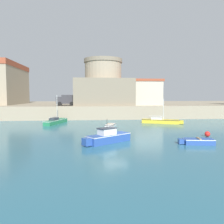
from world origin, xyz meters
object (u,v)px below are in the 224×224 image
at_px(dinghy_white_0, 110,126).
at_px(harbor_shed_mid_row, 140,92).
at_px(fortress, 103,88).
at_px(truck_on_quay, 67,100).
at_px(dinghy_blue_2, 197,141).
at_px(motorboat_blue_1, 108,137).
at_px(mooring_buoy, 207,134).
at_px(sailboat_green_3, 56,121).
at_px(sailboat_yellow_4, 161,121).

xyz_separation_m(dinghy_white_0, harbor_shed_mid_row, (7.79, 14.82, 5.18)).
height_order(fortress, truck_on_quay, fortress).
distance_m(dinghy_white_0, dinghy_blue_2, 14.24).
distance_m(motorboat_blue_1, mooring_buoy, 11.74).
relative_size(dinghy_white_0, truck_on_quay, 0.81).
distance_m(dinghy_white_0, truck_on_quay, 16.09).
xyz_separation_m(sailboat_green_3, sailboat_yellow_4, (17.61, -1.06, -0.03)).
xyz_separation_m(sailboat_green_3, fortress, (8.47, 11.83, 5.98)).
height_order(sailboat_green_3, fortress, fortress).
xyz_separation_m(mooring_buoy, truck_on_quay, (-18.25, 22.11, 3.55)).
bearing_deg(truck_on_quay, sailboat_yellow_4, -30.43).
xyz_separation_m(sailboat_green_3, truck_on_quay, (0.87, 8.77, 3.43)).
bearing_deg(truck_on_quay, harbor_shed_mid_row, 4.53).
bearing_deg(motorboat_blue_1, harbor_shed_mid_row, 70.70).
relative_size(sailboat_green_3, mooring_buoy, 10.85).
xyz_separation_m(dinghy_white_0, dinghy_blue_2, (7.44, -12.14, 0.05)).
distance_m(dinghy_white_0, mooring_buoy, 13.46).
bearing_deg(sailboat_green_3, mooring_buoy, -34.92).
distance_m(motorboat_blue_1, fortress, 27.92).
height_order(dinghy_blue_2, harbor_shed_mid_row, harbor_shed_mid_row).
relative_size(dinghy_blue_2, harbor_shed_mid_row, 0.38).
bearing_deg(sailboat_green_3, dinghy_blue_2, -46.43).
distance_m(sailboat_green_3, fortress, 15.73).
xyz_separation_m(dinghy_white_0, mooring_buoy, (10.42, -8.52, 0.06)).
bearing_deg(motorboat_blue_1, fortress, 88.08).
relative_size(sailboat_yellow_4, fortress, 0.55).
xyz_separation_m(dinghy_blue_2, mooring_buoy, (2.98, 3.62, 0.02)).
xyz_separation_m(dinghy_white_0, motorboat_blue_1, (-1.13, -10.63, 0.31)).
xyz_separation_m(sailboat_yellow_4, harbor_shed_mid_row, (-1.13, 11.07, 5.02)).
bearing_deg(dinghy_white_0, harbor_shed_mid_row, 62.29).
bearing_deg(sailboat_yellow_4, dinghy_blue_2, -95.30).
bearing_deg(truck_on_quay, mooring_buoy, -50.47).
relative_size(mooring_buoy, harbor_shed_mid_row, 0.07).
xyz_separation_m(fortress, harbor_shed_mid_row, (8.00, -1.83, -0.98)).
relative_size(dinghy_blue_2, mooring_buoy, 5.55).
relative_size(motorboat_blue_1, fortress, 0.41).
xyz_separation_m(motorboat_blue_1, sailboat_green_3, (-7.56, 15.45, -0.12)).
bearing_deg(dinghy_blue_2, fortress, 104.89).
relative_size(motorboat_blue_1, sailboat_yellow_4, 0.74).
bearing_deg(mooring_buoy, sailboat_yellow_4, 96.99).
height_order(dinghy_white_0, dinghy_blue_2, dinghy_blue_2).
bearing_deg(dinghy_white_0, sailboat_yellow_4, 22.84).
xyz_separation_m(dinghy_blue_2, fortress, (-7.66, 28.79, 6.12)).
bearing_deg(harbor_shed_mid_row, motorboat_blue_1, -109.30).
xyz_separation_m(fortress, truck_on_quay, (-7.61, -3.07, -2.55)).
height_order(sailboat_green_3, sailboat_yellow_4, sailboat_green_3).
distance_m(sailboat_green_3, truck_on_quay, 9.45).
height_order(dinghy_blue_2, sailboat_green_3, sailboat_green_3).
distance_m(dinghy_blue_2, harbor_shed_mid_row, 27.45).
bearing_deg(motorboat_blue_1, sailboat_yellow_4, 55.06).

